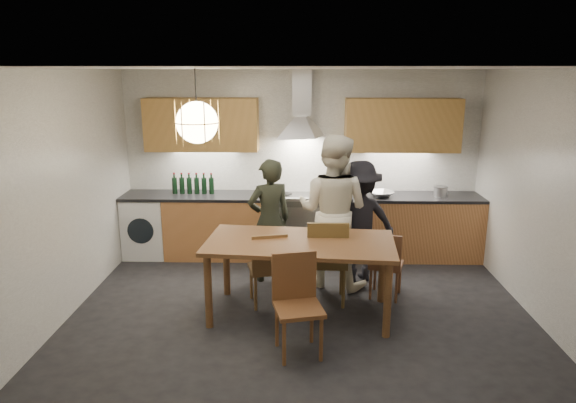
{
  "coord_description": "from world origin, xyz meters",
  "views": [
    {
      "loc": [
        -0.01,
        -5.0,
        2.58
      ],
      "look_at": [
        -0.14,
        0.4,
        1.2
      ],
      "focal_mm": 32.0,
      "sensor_mm": 36.0,
      "label": 1
    }
  ],
  "objects_px": {
    "chair_front": "(297,296)",
    "chair_back_left": "(268,264)",
    "person_mid": "(333,211)",
    "stock_pot": "(440,192)",
    "mixing_bowl": "(381,194)",
    "wine_bottles": "(193,183)",
    "dining_table": "(300,250)",
    "person_right": "(359,221)",
    "person_left": "(269,220)"
  },
  "relations": [
    {
      "from": "chair_front",
      "to": "chair_back_left",
      "type": "bearing_deg",
      "value": 96.02
    },
    {
      "from": "person_mid",
      "to": "stock_pot",
      "type": "bearing_deg",
      "value": -125.07
    },
    {
      "from": "mixing_bowl",
      "to": "wine_bottles",
      "type": "relative_size",
      "value": 0.55
    },
    {
      "from": "dining_table",
      "to": "person_right",
      "type": "bearing_deg",
      "value": 58.8
    },
    {
      "from": "person_right",
      "to": "stock_pot",
      "type": "height_order",
      "value": "person_right"
    },
    {
      "from": "wine_bottles",
      "to": "person_right",
      "type": "bearing_deg",
      "value": -20.86
    },
    {
      "from": "stock_pot",
      "to": "wine_bottles",
      "type": "bearing_deg",
      "value": 178.89
    },
    {
      "from": "wine_bottles",
      "to": "mixing_bowl",
      "type": "bearing_deg",
      "value": -2.77
    },
    {
      "from": "person_right",
      "to": "wine_bottles",
      "type": "distance_m",
      "value": 2.41
    },
    {
      "from": "chair_front",
      "to": "person_left",
      "type": "height_order",
      "value": "person_left"
    },
    {
      "from": "dining_table",
      "to": "chair_back_left",
      "type": "relative_size",
      "value": 2.36
    },
    {
      "from": "person_mid",
      "to": "person_right",
      "type": "distance_m",
      "value": 0.41
    },
    {
      "from": "chair_front",
      "to": "person_left",
      "type": "relative_size",
      "value": 0.61
    },
    {
      "from": "person_mid",
      "to": "dining_table",
      "type": "bearing_deg",
      "value": 88.27
    },
    {
      "from": "dining_table",
      "to": "mixing_bowl",
      "type": "bearing_deg",
      "value": 62.34
    },
    {
      "from": "person_mid",
      "to": "mixing_bowl",
      "type": "bearing_deg",
      "value": -105.43
    },
    {
      "from": "dining_table",
      "to": "person_left",
      "type": "height_order",
      "value": "person_left"
    },
    {
      "from": "dining_table",
      "to": "chair_back_left",
      "type": "distance_m",
      "value": 0.46
    },
    {
      "from": "chair_back_left",
      "to": "mixing_bowl",
      "type": "xyz_separation_m",
      "value": [
        1.46,
        1.55,
        0.44
      ]
    },
    {
      "from": "chair_back_left",
      "to": "dining_table",
      "type": "bearing_deg",
      "value": 139.13
    },
    {
      "from": "chair_back_left",
      "to": "person_right",
      "type": "height_order",
      "value": "person_right"
    },
    {
      "from": "dining_table",
      "to": "mixing_bowl",
      "type": "xyz_separation_m",
      "value": [
        1.1,
        1.72,
        0.2
      ]
    },
    {
      "from": "person_left",
      "to": "mixing_bowl",
      "type": "bearing_deg",
      "value": -177.52
    },
    {
      "from": "dining_table",
      "to": "person_mid",
      "type": "height_order",
      "value": "person_mid"
    },
    {
      "from": "person_right",
      "to": "wine_bottles",
      "type": "relative_size",
      "value": 2.57
    },
    {
      "from": "dining_table",
      "to": "mixing_bowl",
      "type": "distance_m",
      "value": 2.06
    },
    {
      "from": "mixing_bowl",
      "to": "stock_pot",
      "type": "distance_m",
      "value": 0.83
    },
    {
      "from": "chair_front",
      "to": "dining_table",
      "type": "bearing_deg",
      "value": 74.24
    },
    {
      "from": "person_right",
      "to": "mixing_bowl",
      "type": "bearing_deg",
      "value": -131.17
    },
    {
      "from": "chair_back_left",
      "to": "stock_pot",
      "type": "bearing_deg",
      "value": -158.89
    },
    {
      "from": "person_left",
      "to": "person_right",
      "type": "xyz_separation_m",
      "value": [
        1.11,
        0.03,
        -0.01
      ]
    },
    {
      "from": "person_left",
      "to": "mixing_bowl",
      "type": "distance_m",
      "value": 1.68
    },
    {
      "from": "chair_back_left",
      "to": "person_right",
      "type": "xyz_separation_m",
      "value": [
        1.08,
        0.82,
        0.26
      ]
    },
    {
      "from": "person_left",
      "to": "person_mid",
      "type": "xyz_separation_m",
      "value": [
        0.77,
        -0.13,
        0.16
      ]
    },
    {
      "from": "mixing_bowl",
      "to": "stock_pot",
      "type": "relative_size",
      "value": 1.78
    },
    {
      "from": "chair_front",
      "to": "person_right",
      "type": "bearing_deg",
      "value": 52.89
    },
    {
      "from": "mixing_bowl",
      "to": "person_right",
      "type": "bearing_deg",
      "value": -117.28
    },
    {
      "from": "person_right",
      "to": "stock_pot",
      "type": "xyz_separation_m",
      "value": [
        1.2,
        0.79,
        0.2
      ]
    },
    {
      "from": "person_right",
      "to": "wine_bottles",
      "type": "bearing_deg",
      "value": -34.75
    },
    {
      "from": "person_left",
      "to": "stock_pot",
      "type": "relative_size",
      "value": 8.43
    },
    {
      "from": "person_right",
      "to": "chair_back_left",
      "type": "bearing_deg",
      "value": 23.31
    },
    {
      "from": "wine_bottles",
      "to": "chair_back_left",
      "type": "bearing_deg",
      "value": -55.31
    },
    {
      "from": "chair_back_left",
      "to": "stock_pot",
      "type": "height_order",
      "value": "stock_pot"
    },
    {
      "from": "person_mid",
      "to": "person_right",
      "type": "relative_size",
      "value": 1.23
    },
    {
      "from": "person_left",
      "to": "person_mid",
      "type": "relative_size",
      "value": 0.83
    },
    {
      "from": "chair_front",
      "to": "mixing_bowl",
      "type": "height_order",
      "value": "mixing_bowl"
    },
    {
      "from": "person_left",
      "to": "stock_pot",
      "type": "xyz_separation_m",
      "value": [
        2.31,
        0.82,
        0.19
      ]
    },
    {
      "from": "chair_back_left",
      "to": "person_mid",
      "type": "bearing_deg",
      "value": -152.43
    },
    {
      "from": "chair_back_left",
      "to": "person_left",
      "type": "height_order",
      "value": "person_left"
    },
    {
      "from": "chair_back_left",
      "to": "wine_bottles",
      "type": "relative_size",
      "value": 1.47
    }
  ]
}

